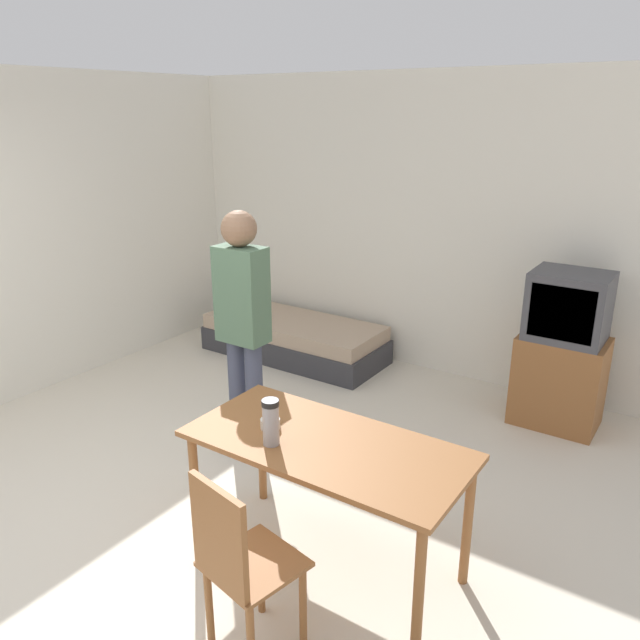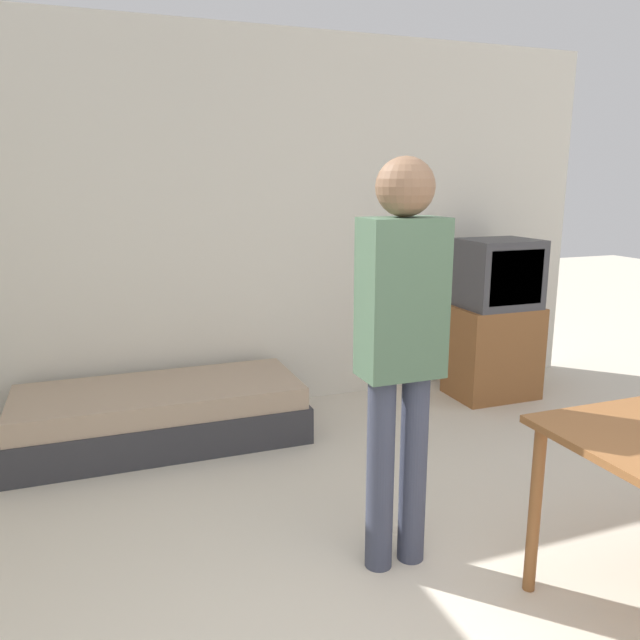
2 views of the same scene
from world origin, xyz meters
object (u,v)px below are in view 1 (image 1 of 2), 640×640
daybed (294,338)px  tv (563,353)px  dining_table (327,457)px  thermos_flask (271,420)px  person_standing (243,318)px  mate_bowl (270,424)px  wooden_chair (238,562)px

daybed → tv: size_ratio=1.49×
tv → dining_table: (-0.61, -2.38, 0.07)m
daybed → thermos_flask: bearing=-56.0°
tv → thermos_flask: tv is taller
person_standing → mate_bowl: person_standing is taller
thermos_flask → person_standing: bearing=136.9°
dining_table → daybed: bearing=129.3°
wooden_chair → person_standing: person_standing is taller
mate_bowl → tv: bearing=68.7°
daybed → mate_bowl: size_ratio=17.44×
tv → person_standing: size_ratio=0.70×
person_standing → thermos_flask: size_ratio=7.17×
wooden_chair → person_standing: (-1.13, 1.39, 0.51)m
person_standing → dining_table: bearing=-30.7°
mate_bowl → thermos_flask: bearing=-50.0°
daybed → wooden_chair: size_ratio=1.94×
person_standing → wooden_chair: bearing=-50.7°
tv → thermos_flask: (-0.84, -2.55, 0.30)m
daybed → tv: (2.55, 0.01, 0.41)m
dining_table → thermos_flask: (-0.23, -0.17, 0.22)m
tv → dining_table: tv is taller
dining_table → person_standing: size_ratio=0.83×
thermos_flask → mate_bowl: thermos_flask is taller
dining_table → thermos_flask: thermos_flask is taller
thermos_flask → tv: bearing=71.8°
dining_table → tv: bearing=75.5°
thermos_flask → mate_bowl: bearing=130.0°
thermos_flask → mate_bowl: size_ratio=2.34×
dining_table → wooden_chair: 0.74m
tv → mate_bowl: bearing=-111.3°
daybed → dining_table: dining_table is taller
daybed → thermos_flask: 3.14m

